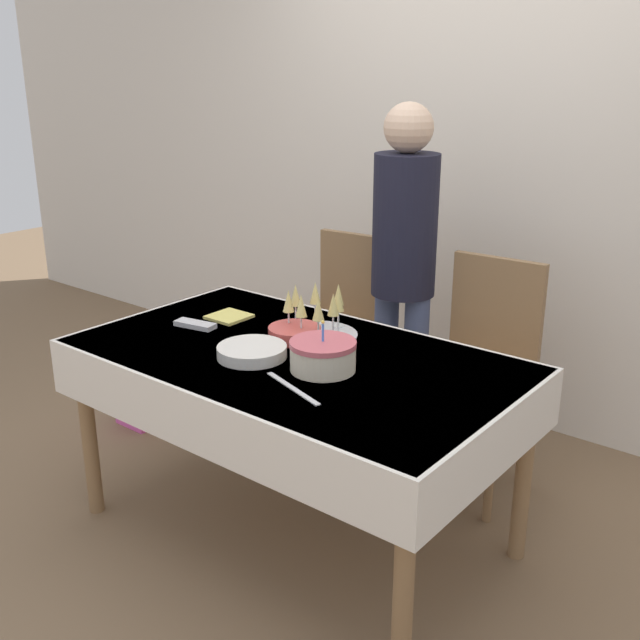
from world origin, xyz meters
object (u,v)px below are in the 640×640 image
at_px(dining_chair_far_left, 344,328).
at_px(dining_chair_far_right, 482,364).
at_px(plate_stack_main, 252,352).
at_px(plate_stack_dessert, 295,333).
at_px(person_standing, 404,253).
at_px(gift_bag, 136,403).
at_px(birthday_cake, 323,356).
at_px(champagne_tray, 317,311).

distance_m(dining_chair_far_left, dining_chair_far_right, 0.72).
relative_size(dining_chair_far_left, plate_stack_main, 3.95).
distance_m(plate_stack_dessert, person_standing, 0.72).
relative_size(dining_chair_far_right, plate_stack_main, 3.95).
bearing_deg(gift_bag, birthday_cake, -10.32).
relative_size(dining_chair_far_left, champagne_tray, 3.18).
xyz_separation_m(champagne_tray, plate_stack_dessert, (-0.03, -0.09, -0.07)).
relative_size(champagne_tray, plate_stack_dessert, 1.54).
bearing_deg(plate_stack_main, dining_chair_far_left, 106.54).
bearing_deg(dining_chair_far_left, plate_stack_dessert, -68.28).
bearing_deg(plate_stack_main, person_standing, 87.87).
bearing_deg(plate_stack_main, dining_chair_far_right, 63.72).
bearing_deg(plate_stack_main, plate_stack_dessert, 90.25).
height_order(champagne_tray, person_standing, person_standing).
height_order(dining_chair_far_right, birthday_cake, dining_chair_far_right).
height_order(plate_stack_dessert, person_standing, person_standing).
height_order(dining_chair_far_right, plate_stack_main, dining_chair_far_right).
height_order(champagne_tray, plate_stack_dessert, champagne_tray).
relative_size(dining_chair_far_left, gift_bag, 4.10).
distance_m(dining_chair_far_left, person_standing, 0.51).
distance_m(person_standing, gift_bag, 1.56).
relative_size(dining_chair_far_right, birthday_cake, 4.31).
height_order(dining_chair_far_left, person_standing, person_standing).
distance_m(dining_chair_far_right, plate_stack_dessert, 0.84).
xyz_separation_m(birthday_cake, person_standing, (-0.23, 0.86, 0.15)).
distance_m(birthday_cake, person_standing, 0.91).
xyz_separation_m(dining_chair_far_left, person_standing, (0.30, 0.02, 0.41)).
height_order(dining_chair_far_left, plate_stack_main, dining_chair_far_left).
xyz_separation_m(dining_chair_far_right, plate_stack_main, (-0.45, -0.91, 0.22)).
distance_m(plate_stack_main, plate_stack_dessert, 0.23).
relative_size(champagne_tray, person_standing, 0.19).
bearing_deg(dining_chair_far_right, champagne_tray, -125.65).
bearing_deg(champagne_tray, birthday_cake, -47.61).
distance_m(birthday_cake, gift_bag, 1.58).
height_order(dining_chair_far_left, dining_chair_far_right, same).
height_order(dining_chair_far_left, plate_stack_dessert, dining_chair_far_left).
bearing_deg(dining_chair_far_left, plate_stack_main, -73.46).
distance_m(champagne_tray, plate_stack_main, 0.34).
bearing_deg(plate_stack_dessert, dining_chair_far_left, 111.72).
height_order(birthday_cake, person_standing, person_standing).
relative_size(plate_stack_main, gift_bag, 1.04).
bearing_deg(champagne_tray, dining_chair_far_left, 117.30).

